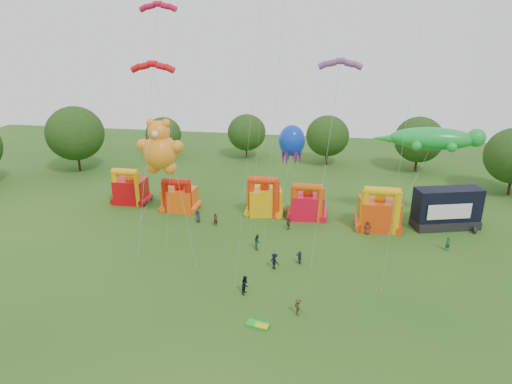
% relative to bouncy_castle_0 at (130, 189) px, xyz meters
% --- Properties ---
extents(ground, '(160.00, 160.00, 0.00)m').
position_rel_bouncy_castle_0_xyz_m(ground, '(20.81, -29.26, -2.20)').
color(ground, '#205016').
rests_on(ground, ground).
extents(tree_ring, '(123.45, 125.55, 12.07)m').
position_rel_bouncy_castle_0_xyz_m(tree_ring, '(19.63, -28.64, 4.06)').
color(tree_ring, '#352314').
rests_on(tree_ring, ground).
extents(bouncy_castle_0, '(4.74, 3.90, 5.73)m').
position_rel_bouncy_castle_0_xyz_m(bouncy_castle_0, '(0.00, 0.00, 0.00)').
color(bouncy_castle_0, red).
rests_on(bouncy_castle_0, ground).
extents(bouncy_castle_1, '(4.64, 3.80, 5.15)m').
position_rel_bouncy_castle_0_xyz_m(bouncy_castle_1, '(8.36, -1.59, -0.22)').
color(bouncy_castle_1, '#FF580D').
rests_on(bouncy_castle_1, ground).
extents(bouncy_castle_2, '(5.26, 4.59, 5.98)m').
position_rel_bouncy_castle_0_xyz_m(bouncy_castle_2, '(20.87, -1.01, 0.09)').
color(bouncy_castle_2, '#E7AB0C').
rests_on(bouncy_castle_2, ground).
extents(bouncy_castle_3, '(4.80, 3.94, 5.46)m').
position_rel_bouncy_castle_0_xyz_m(bouncy_castle_3, '(27.01, -1.38, -0.11)').
color(bouncy_castle_3, red).
rests_on(bouncy_castle_3, ground).
extents(bouncy_castle_4, '(5.50, 4.60, 6.29)m').
position_rel_bouncy_castle_0_xyz_m(bouncy_castle_4, '(36.55, -3.40, 0.19)').
color(bouncy_castle_4, '#E9400C').
rests_on(bouncy_castle_4, ground).
extents(stage_trailer, '(9.21, 5.59, 5.47)m').
position_rel_bouncy_castle_0_xyz_m(stage_trailer, '(45.42, -1.22, 0.44)').
color(stage_trailer, black).
rests_on(stage_trailer, ground).
extents(teddy_bear_kite, '(6.43, 5.21, 14.36)m').
position_rel_bouncy_castle_0_xyz_m(teddy_bear_kite, '(7.20, -6.25, 5.92)').
color(teddy_bear_kite, orange).
rests_on(teddy_bear_kite, ground).
extents(gecko_kite, '(13.93, 7.07, 13.52)m').
position_rel_bouncy_castle_0_xyz_m(gecko_kite, '(40.84, -2.52, 5.40)').
color(gecko_kite, green).
rests_on(gecko_kite, ground).
extents(octopus_kite, '(3.80, 9.18, 12.24)m').
position_rel_bouncy_castle_0_xyz_m(octopus_kite, '(23.66, 1.63, 4.00)').
color(octopus_kite, '#0D35CA').
rests_on(octopus_kite, ground).
extents(parafoil_kites, '(26.33, 12.81, 28.99)m').
position_rel_bouncy_castle_0_xyz_m(parafoil_kites, '(17.70, -13.53, 9.66)').
color(parafoil_kites, red).
rests_on(parafoil_kites, ground).
extents(diamond_kites, '(27.77, 17.03, 39.66)m').
position_rel_bouncy_castle_0_xyz_m(diamond_kites, '(22.80, -13.27, 14.96)').
color(diamond_kites, '#C20936').
rests_on(diamond_kites, ground).
extents(folded_kite_bundle, '(2.17, 1.42, 0.31)m').
position_rel_bouncy_castle_0_xyz_m(folded_kite_bundle, '(24.43, -27.05, -2.06)').
color(folded_kite_bundle, green).
rests_on(folded_kite_bundle, ground).
extents(spectator_0, '(1.00, 0.85, 1.74)m').
position_rel_bouncy_castle_0_xyz_m(spectator_0, '(12.29, -5.43, -1.33)').
color(spectator_0, '#2A243C').
rests_on(spectator_0, ground).
extents(spectator_1, '(0.79, 0.78, 1.85)m').
position_rel_bouncy_castle_0_xyz_m(spectator_1, '(15.05, -6.36, -1.27)').
color(spectator_1, '#52171E').
rests_on(spectator_1, ground).
extents(spectator_2, '(0.92, 1.07, 1.91)m').
position_rel_bouncy_castle_0_xyz_m(spectator_2, '(21.76, -12.05, -1.24)').
color(spectator_2, '#1C4727').
rests_on(spectator_2, ground).
extents(spectator_3, '(1.39, 1.24, 1.87)m').
position_rel_bouncy_castle_0_xyz_m(spectator_3, '(24.44, -16.50, -1.26)').
color(spectator_3, black).
rests_on(spectator_3, ground).
extents(spectator_4, '(0.93, 1.01, 1.67)m').
position_rel_bouncy_castle_0_xyz_m(spectator_4, '(24.84, -5.75, -1.36)').
color(spectator_4, '#423D1A').
rests_on(spectator_4, ground).
extents(spectator_5, '(0.99, 1.47, 1.52)m').
position_rel_bouncy_castle_0_xyz_m(spectator_5, '(27.07, -14.81, -1.44)').
color(spectator_5, '#282A43').
rests_on(spectator_5, ground).
extents(spectator_6, '(0.90, 0.59, 1.84)m').
position_rel_bouncy_castle_0_xyz_m(spectator_6, '(35.06, -5.40, -1.28)').
color(spectator_6, maroon).
rests_on(spectator_6, ground).
extents(spectator_7, '(0.73, 0.60, 1.73)m').
position_rel_bouncy_castle_0_xyz_m(spectator_7, '(44.31, -8.47, -1.33)').
color(spectator_7, '#1C482D').
rests_on(spectator_7, ground).
extents(spectator_8, '(0.89, 1.06, 1.97)m').
position_rel_bouncy_castle_0_xyz_m(spectator_8, '(22.26, -21.97, -1.21)').
color(spectator_8, black).
rests_on(spectator_8, ground).
extents(spectator_9, '(1.16, 1.23, 1.67)m').
position_rel_bouncy_castle_0_xyz_m(spectator_9, '(27.79, -24.68, -1.36)').
color(spectator_9, '#403419').
rests_on(spectator_9, ground).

